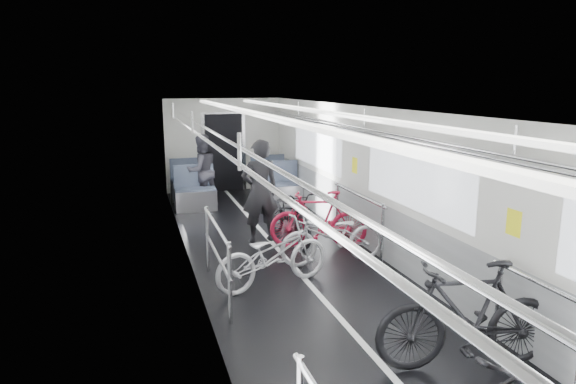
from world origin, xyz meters
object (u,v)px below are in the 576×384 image
bike_left_far (273,255)px  bike_right_near (467,315)px  bike_right_mid (333,236)px  person_standing (260,191)px  bike_right_far (319,220)px  bike_aisle (289,215)px  person_seated (201,171)px

bike_left_far → bike_right_near: bike_right_near is taller
bike_left_far → bike_right_mid: bearing=-77.5°
person_standing → bike_right_near: bearing=98.0°
bike_left_far → bike_right_far: (1.19, 1.42, 0.04)m
bike_left_far → bike_aisle: bike_aisle is taller
person_standing → person_seated: bearing=-81.3°
person_standing → person_seated: person_standing is taller
bike_aisle → person_standing: size_ratio=0.99×
bike_right_mid → person_seated: size_ratio=1.02×
person_standing → bike_aisle: bearing=165.6°
bike_right_far → bike_right_near: bearing=18.3°
bike_right_near → person_standing: person_standing is taller
bike_right_near → person_seated: 7.81m
bike_aisle → person_standing: person_standing is taller
person_seated → bike_left_far: bearing=73.5°
bike_right_far → person_standing: (-0.86, 0.67, 0.41)m
bike_right_near → bike_right_far: size_ratio=1.10×
bike_right_far → bike_aisle: bike_right_far is taller
bike_right_far → person_seated: bearing=-140.5°
bike_right_mid → bike_right_near: bearing=2.2°
bike_right_near → person_seated: person_seated is taller
bike_left_far → person_standing: 2.16m
bike_right_near → person_seated: bearing=-157.9°
bike_right_far → person_standing: person_standing is taller
person_seated → bike_right_mid: bearing=87.9°
bike_right_far → bike_left_far: bearing=-22.8°
bike_right_near → bike_aisle: 4.57m
bike_right_near → person_standing: bearing=-158.2°
bike_right_near → bike_right_mid: size_ratio=1.08×
bike_left_far → bike_aisle: size_ratio=0.97×
bike_right_mid → bike_right_far: (0.06, 0.81, 0.06)m
bike_aisle → person_seated: 3.32m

